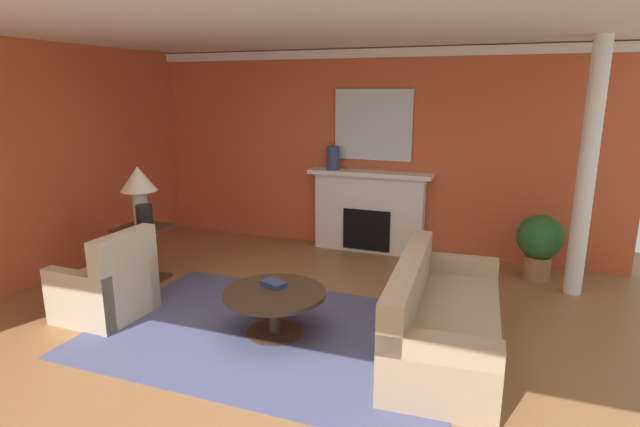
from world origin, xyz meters
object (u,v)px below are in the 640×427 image
Objects in this scene: mantel_mirror at (373,125)px; vase_mantel_left at (333,158)px; potted_plant at (540,242)px; armchair_near_window at (107,289)px; fireplace at (369,214)px; sofa at (441,321)px; coffee_table at (275,302)px; table_lamp at (139,185)px; side_table at (144,250)px; vase_on_side_table at (145,218)px.

mantel_mirror is 0.75m from vase_mantel_left.
armchair_near_window is at bearing -146.96° from potted_plant.
fireplace is at bearing 57.93° from armchair_near_window.
potted_plant is at bearing 68.78° from sofa.
coffee_table is 2.45m from table_lamp.
mantel_mirror reaches higher than fireplace.
mantel_mirror is 1.13× the size of coffee_table.
potted_plant is (4.62, 1.79, 0.09)m from side_table.
fireplace is 1.89× the size of armchair_near_window.
fireplace is at bearing 46.59° from vase_on_side_table.
mantel_mirror is 4.13m from armchair_near_window.
sofa is at bearing -8.03° from table_lamp.
vase_mantel_left reaches higher than armchair_near_window.
mantel_mirror reaches higher than side_table.
mantel_mirror reaches higher than coffee_table.
side_table is 2.91m from vase_mantel_left.
table_lamp reaches higher than sofa.
potted_plant is at bearing -11.92° from mantel_mirror.
table_lamp is at bearing -158.81° from potted_plant.
table_lamp is at bearing 108.05° from armchair_near_window.
potted_plant is at bearing -6.34° from vase_mantel_left.
coffee_table is at bearing -92.84° from mantel_mirror.
vase_on_side_table is at bearing -38.66° from table_lamp.
mantel_mirror reaches higher than potted_plant.
vase_mantel_left is at bearing 97.96° from coffee_table.
side_table is at bearing 108.05° from armchair_near_window.
fireplace is 2.57× the size of side_table.
fireplace reaches higher than vase_on_side_table.
potted_plant is at bearing 21.19° from table_lamp.
coffee_table is (-1.56, -0.22, 0.04)m from sofa.
potted_plant is (2.46, 2.54, 0.16)m from coffee_table.
vase_mantel_left is at bearing -162.82° from mantel_mirror.
mantel_mirror is at bearing 116.75° from sofa.
coffee_table is at bearing -19.12° from side_table.
armchair_near_window is 0.95× the size of coffee_table.
sofa is at bearing -6.47° from vase_on_side_table.
vase_on_side_table is at bearing -38.66° from side_table.
side_table reaches higher than coffee_table.
fireplace reaches higher than sofa.
vase_mantel_left is (1.43, 3.11, 1.06)m from armchair_near_window.
fireplace is 3.74m from armchair_near_window.
coffee_table is 1.43× the size of side_table.
side_table is (-2.31, -2.16, -0.17)m from fireplace.
potted_plant is (2.31, -0.37, -0.08)m from fireplace.
fireplace is at bearing 170.97° from potted_plant.
fireplace is 3.05m from sofa.
fireplace is 5.29× the size of vase_mantel_left.
coffee_table is 3.19× the size of vase_on_side_table.
vase_on_side_table is at bearing -131.94° from mantel_mirror.
vase_mantel_left is (1.76, 2.11, 0.14)m from table_lamp.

